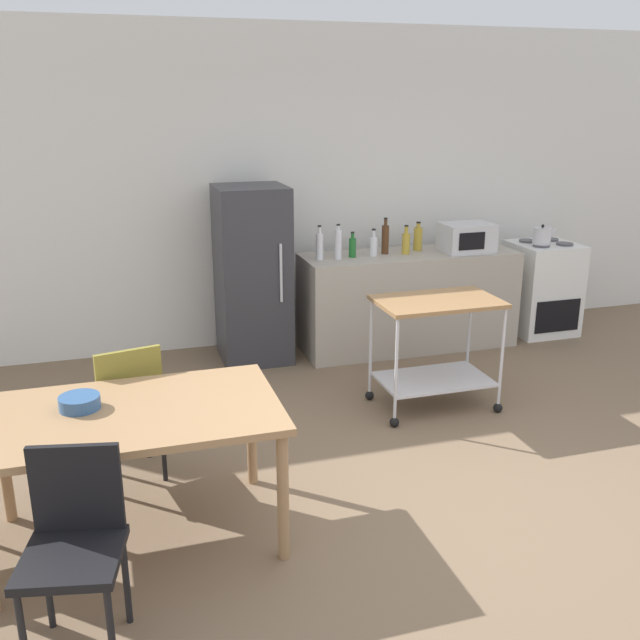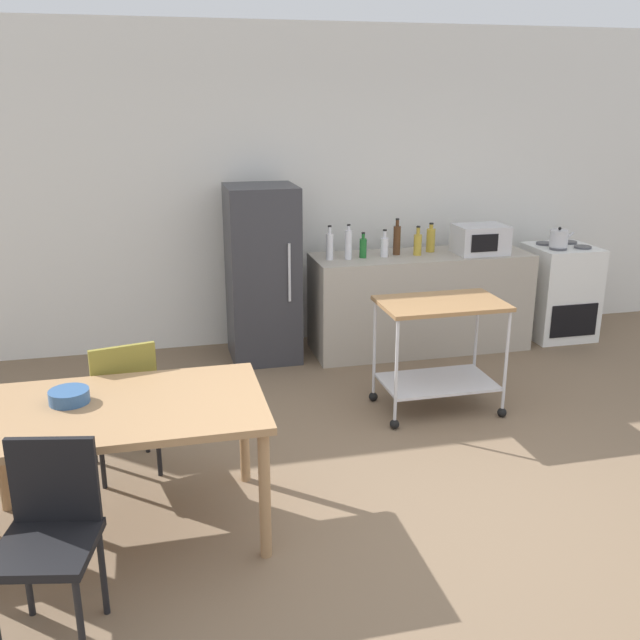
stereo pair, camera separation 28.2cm
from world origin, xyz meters
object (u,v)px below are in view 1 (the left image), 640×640
at_px(dining_table, 132,425).
at_px(fruit_bowl, 80,402).
at_px(refrigerator, 253,275).
at_px(chair_black, 74,539).
at_px(chair_olive, 127,403).
at_px(bottle_wine, 406,243).
at_px(kettle, 542,236).
at_px(bottle_sesame_oil, 352,247).
at_px(microwave, 467,237).
at_px(bottle_hot_sauce, 385,239).
at_px(bottle_vinegar, 338,244).
at_px(bottle_olive_oil, 418,238).
at_px(bottle_sparkling_water, 320,246).
at_px(kitchen_cart, 436,335).
at_px(bottle_soy_sauce, 373,245).
at_px(stove_oven, 541,288).

xyz_separation_m(dining_table, fruit_bowl, (-0.25, 0.10, 0.11)).
relative_size(dining_table, refrigerator, 0.97).
relative_size(chair_black, chair_olive, 1.00).
distance_m(bottle_wine, kettle, 1.39).
bearing_deg(bottle_sesame_oil, dining_table, -130.28).
height_order(refrigerator, microwave, refrigerator).
distance_m(chair_black, refrigerator, 3.55).
height_order(refrigerator, bottle_hot_sauce, refrigerator).
bearing_deg(bottle_hot_sauce, bottle_vinegar, -170.44).
relative_size(chair_olive, refrigerator, 0.57).
xyz_separation_m(bottle_hot_sauce, bottle_olive_oil, (0.35, 0.05, -0.03)).
relative_size(chair_black, bottle_sesame_oil, 3.91).
bearing_deg(bottle_wine, bottle_vinegar, -178.68).
distance_m(bottle_sparkling_water, bottle_sesame_oil, 0.31).
bearing_deg(bottle_sesame_oil, chair_black, -126.70).
bearing_deg(bottle_sparkling_water, chair_olive, -134.66).
distance_m(dining_table, bottle_sesame_oil, 3.18).
bearing_deg(microwave, kettle, 0.13).
height_order(chair_olive, kitchen_cart, chair_olive).
bearing_deg(bottle_sparkling_water, bottle_soy_sauce, 0.07).
relative_size(bottle_hot_sauce, bottle_wine, 1.24).
xyz_separation_m(bottle_sesame_oil, bottle_hot_sauce, (0.33, 0.05, 0.05)).
distance_m(dining_table, stove_oven, 4.74).
bearing_deg(stove_oven, bottle_sparkling_water, -179.21).
xyz_separation_m(bottle_vinegar, kettle, (2.04, -0.04, -0.03)).
height_order(bottle_wine, fruit_bowl, bottle_wine).
bearing_deg(chair_black, kitchen_cart, 47.54).
relative_size(chair_olive, kitchen_cart, 0.98).
height_order(kitchen_cart, bottle_wine, bottle_wine).
height_order(stove_oven, refrigerator, refrigerator).
distance_m(bottle_soy_sauce, microwave, 0.90).
distance_m(bottle_sparkling_water, bottle_olive_oil, 0.99).
bearing_deg(bottle_sparkling_water, chair_black, -122.94).
distance_m(bottle_vinegar, kettle, 2.04).
distance_m(chair_olive, microwave, 3.61).
xyz_separation_m(refrigerator, fruit_bowl, (-1.41, -2.42, 0.01)).
xyz_separation_m(bottle_wine, fruit_bowl, (-2.80, -2.30, -0.22)).
distance_m(stove_oven, refrigerator, 2.92).
bearing_deg(bottle_olive_oil, bottle_soy_sauce, -167.77).
relative_size(stove_oven, refrigerator, 0.59).
relative_size(bottle_sparkling_water, bottle_hot_sauce, 0.92).
distance_m(stove_oven, bottle_sparkling_water, 2.39).
relative_size(chair_olive, bottle_sesame_oil, 3.91).
bearing_deg(chair_olive, bottle_soy_sauce, -154.25).
height_order(bottle_sesame_oil, bottle_olive_oil, bottle_olive_oil).
bearing_deg(kitchen_cart, bottle_vinegar, 104.75).
relative_size(stove_oven, bottle_sparkling_water, 3.05).
height_order(refrigerator, bottle_sesame_oil, refrigerator).
xyz_separation_m(bottle_vinegar, bottle_olive_oil, (0.82, 0.13, -0.02)).
bearing_deg(refrigerator, fruit_bowl, -120.10).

